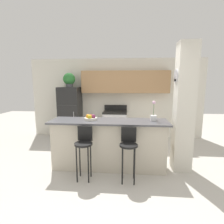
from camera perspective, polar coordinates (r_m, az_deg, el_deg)
name	(u,v)px	position (r m, az deg, el deg)	size (l,w,h in m)	color
ground_plane	(109,167)	(3.93, -1.01, -17.42)	(14.00, 14.00, 0.00)	beige
wall_back	(119,92)	(5.66, 2.42, 6.56)	(5.60, 0.38, 2.55)	silver
pillar_right	(184,109)	(3.73, 22.43, 1.05)	(0.38, 0.32, 2.55)	silver
counter_bar	(109,144)	(3.73, -1.03, -10.38)	(2.42, 0.67, 1.02)	beige
refrigerator	(71,113)	(5.72, -13.39, -0.41)	(0.64, 0.65, 1.65)	black
stove_range	(115,125)	(5.55, 0.99, -4.29)	(0.73, 0.59, 1.07)	silver
bar_stool_left	(84,145)	(3.29, -9.15, -10.64)	(0.32, 0.32, 0.99)	black
bar_stool_right	(129,147)	(3.20, 5.43, -11.16)	(0.32, 0.32, 0.99)	black
potted_plant_on_fridge	(69,80)	(5.64, -13.80, 10.26)	(0.37, 0.37, 0.43)	#4C4C51
orchid_vase	(153,115)	(3.66, 13.39, -0.95)	(0.11, 0.11, 0.41)	white
fruit_bowl	(91,118)	(3.66, -7.01, -1.90)	(0.27, 0.27, 0.12)	silver
trash_bin	(86,135)	(5.51, -8.47, -7.41)	(0.28, 0.28, 0.38)	#59595B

